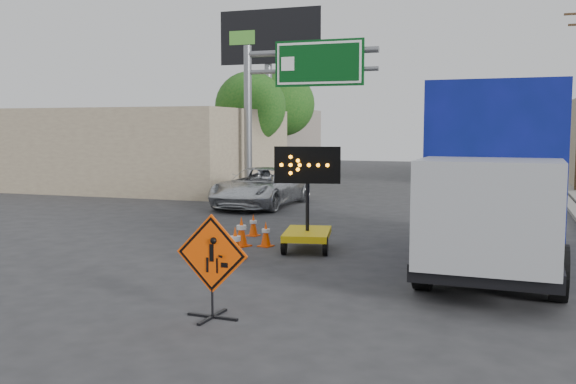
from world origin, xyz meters
The scene contains 15 objects.
ground centered at (0.00, 0.00, 0.00)m, with size 100.00×100.00×0.00m, color #2D2D30.
storefront_left_near centered at (-14.00, 20.00, 2.00)m, with size 14.00×10.00×4.00m, color tan.
storefront_left_far centered at (-15.00, 34.00, 2.20)m, with size 12.00×10.00×4.40m, color gray.
highway_gantry centered at (-4.43, 17.96, 5.07)m, with size 6.18×0.38×6.90m.
billboard centered at (-8.35, 25.87, 7.35)m, with size 6.10×0.54×9.85m.
tree_left_near centered at (-8.00, 22.00, 4.16)m, with size 3.71×3.71×6.03m.
tree_left_far centered at (-9.00, 30.00, 4.60)m, with size 4.10×4.10×6.66m.
construction_sign centered at (0.27, -0.04, 0.91)m, with size 1.29×0.92×1.72m.
arrow_board centered at (0.02, 6.05, 0.60)m, with size 1.65×2.03×2.64m.
pickup_truck centered at (-4.39, 14.16, 0.77)m, with size 2.55×5.52×1.53m, color silver.
box_truck centered at (4.61, 5.82, 1.82)m, with size 2.95×8.53×4.01m.
cone_a centered at (-1.23, 4.36, 0.40)m, with size 0.45×0.45×0.80m.
cone_b centered at (-1.16, 6.19, 0.33)m, with size 0.41×0.41×0.66m.
cone_c centered at (-1.77, 6.01, 0.40)m, with size 0.53×0.53×0.79m.
cone_d centered at (-2.09, 7.63, 0.32)m, with size 0.38×0.38×0.64m.
Camera 1 is at (4.74, -9.32, 3.11)m, focal length 40.00 mm.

